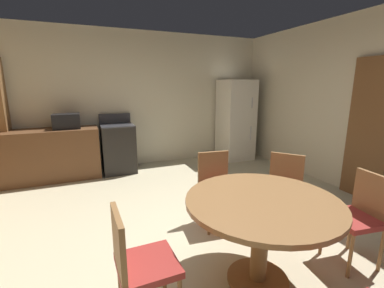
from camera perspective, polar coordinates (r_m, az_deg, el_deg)
ground_plane at (r=3.02m, az=1.07°, el=-20.47°), size 14.00×14.00×0.00m
wall_back at (r=5.55m, az=-12.20°, el=9.39°), size 5.87×0.12×2.70m
wall_right at (r=4.67m, az=33.25°, el=7.00°), size 0.12×5.64×2.70m
kitchen_counter at (r=5.24m, az=-29.63°, el=-2.20°), size 1.83×0.60×0.90m
oven_range at (r=5.22m, az=-15.79°, el=-0.83°), size 0.60×0.60×1.10m
refrigerator at (r=5.96m, az=9.50°, el=5.17°), size 0.68×0.68×1.76m
microwave at (r=5.10m, az=-25.71°, el=4.50°), size 0.44×0.32×0.26m
door_panelled at (r=4.45m, az=35.30°, el=2.25°), size 0.05×0.84×2.04m
dining_table at (r=2.28m, az=14.93°, el=-15.03°), size 1.25×1.25×0.76m
chair_west at (r=1.96m, az=-11.82°, el=-23.70°), size 0.41×0.41×0.87m
chair_north at (r=3.16m, az=5.29°, el=-8.66°), size 0.44×0.44×0.87m
chair_northeast at (r=3.25m, az=19.37°, el=-8.79°), size 0.56×0.56×0.87m
chair_east at (r=2.94m, az=32.86°, el=-12.51°), size 0.45×0.45×0.87m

